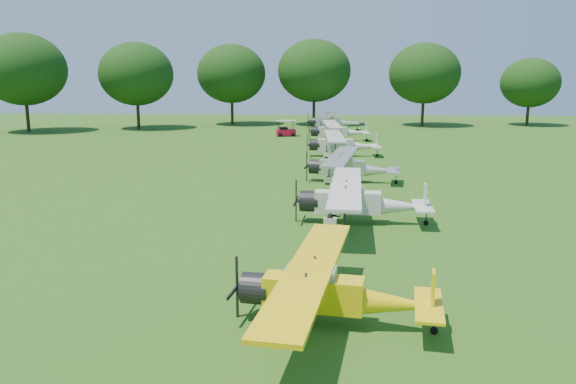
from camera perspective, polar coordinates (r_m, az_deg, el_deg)
name	(u,v)px	position (r m, az deg, el deg)	size (l,w,h in m)	color
ground	(326,211)	(30.97, 3.84, -1.96)	(160.00, 160.00, 0.00)	#244812
tree_belt	(396,62)	(30.48, 10.95, 12.86)	(137.36, 130.27, 14.52)	black
aircraft_2	(329,289)	(16.81, 4.18, -9.78)	(6.25, 9.91, 1.95)	yellow
aircraft_3	(358,199)	(28.34, 7.13, -0.70)	(6.88, 10.94, 2.16)	silver
aircraft_4	(349,165)	(39.44, 6.23, 2.73)	(6.65, 10.56, 2.07)	silver
aircraft_5	(341,143)	(52.37, 5.39, 4.99)	(6.87, 10.92, 2.15)	silver
aircraft_6	(337,130)	(65.06, 5.00, 6.31)	(7.03, 11.20, 2.20)	silver
aircraft_7	(332,120)	(78.45, 4.46, 7.26)	(7.27, 11.57, 2.27)	silver
golf_cart	(285,131)	(70.10, -0.26, 6.22)	(2.59, 1.94, 1.98)	#B90D2A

